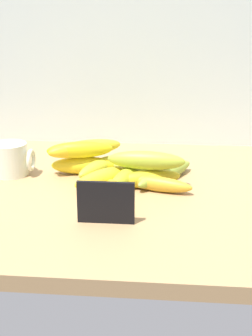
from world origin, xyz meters
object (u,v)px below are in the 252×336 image
at_px(chalkboard_sign, 106,204).
at_px(banana_11, 80,150).
at_px(banana_9, 81,149).
at_px(banana_6, 119,195).
at_px(banana_12, 88,148).
at_px(banana_7, 132,174).
at_px(banana_8, 105,178).
at_px(banana_2, 84,165).
at_px(coffee_mug, 11,159).
at_px(banana_1, 156,184).
at_px(banana_0, 121,167).
at_px(banana_5, 147,179).
at_px(banana_10, 146,160).
at_px(banana_4, 165,174).
at_px(banana_3, 100,167).

xyz_separation_m(chalkboard_sign, banana_11, (-0.10, 0.27, 0.03)).
bearing_deg(chalkboard_sign, banana_9, 109.36).
xyz_separation_m(banana_6, banana_12, (-0.10, 0.19, 0.04)).
distance_m(banana_7, banana_8, 0.07).
xyz_separation_m(banana_2, banana_9, (-0.01, 0.00, 0.04)).
bearing_deg(coffee_mug, chalkboard_sign, -43.35).
bearing_deg(banana_12, banana_1, -34.19).
relative_size(banana_0, banana_6, 1.17).
xyz_separation_m(banana_5, banana_10, (-0.00, 0.01, 0.04)).
bearing_deg(banana_10, banana_12, 151.67).
xyz_separation_m(banana_6, banana_9, (-0.11, 0.18, 0.04)).
bearing_deg(banana_12, banana_4, -13.85).
distance_m(coffee_mug, banana_2, 0.18).
bearing_deg(banana_3, chalkboard_sign, -79.64).
height_order(banana_0, banana_4, same).
bearing_deg(banana_3, banana_2, 177.69).
bearing_deg(banana_12, banana_11, -127.75).
distance_m(banana_3, banana_12, 0.06).
bearing_deg(banana_9, banana_2, -24.93).
relative_size(banana_7, banana_11, 1.28).
distance_m(banana_8, banana_9, 0.12).
xyz_separation_m(chalkboard_sign, banana_10, (0.07, 0.21, 0.02)).
bearing_deg(banana_4, banana_2, 170.52).
xyz_separation_m(banana_2, banana_3, (0.04, -0.00, -0.00)).
relative_size(banana_0, banana_10, 1.10).
relative_size(banana_5, banana_9, 0.97).
relative_size(banana_3, banana_9, 0.98).
bearing_deg(banana_8, banana_1, -9.77).
distance_m(banana_9, banana_11, 0.01).
bearing_deg(banana_4, banana_5, -135.43).
bearing_deg(banana_2, banana_6, -58.95).
relative_size(coffee_mug, banana_4, 0.47).
bearing_deg(banana_0, banana_11, -174.47).
xyz_separation_m(chalkboard_sign, banana_2, (-0.09, 0.27, -0.02)).
bearing_deg(coffee_mug, banana_6, -28.42).
height_order(coffee_mug, banana_8, coffee_mug).
height_order(coffee_mug, banana_0, coffee_mug).
xyz_separation_m(banana_2, banana_7, (0.12, -0.05, -0.00)).
bearing_deg(banana_11, banana_1, -27.10).
bearing_deg(chalkboard_sign, banana_7, 81.71).
distance_m(chalkboard_sign, banana_2, 0.29).
bearing_deg(banana_7, coffee_mug, 175.15).
bearing_deg(banana_8, banana_12, 119.43).
bearing_deg(banana_6, banana_5, 61.54).
relative_size(banana_3, banana_8, 1.00).
xyz_separation_m(banana_2, banana_4, (0.20, -0.03, -0.00)).
height_order(banana_3, banana_12, banana_12).
bearing_deg(banana_7, banana_5, -36.31).
relative_size(banana_8, banana_10, 0.92).
bearing_deg(banana_5, coffee_mug, 171.26).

